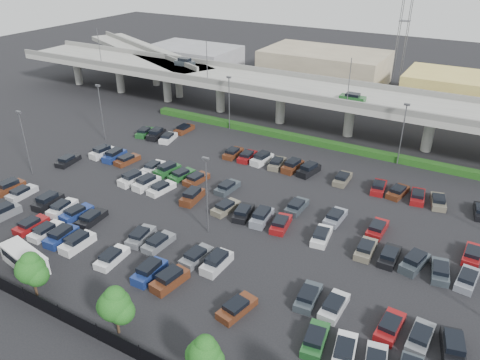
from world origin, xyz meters
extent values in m
plane|color=black|center=(0.00, 0.00, 0.00)|extent=(280.00, 280.00, 0.00)
cube|color=gray|center=(0.00, 32.00, 7.25)|extent=(150.00, 13.00, 1.10)
cube|color=slate|center=(0.00, 25.75, 8.30)|extent=(150.00, 0.50, 1.00)
cube|color=slate|center=(0.00, 38.25, 8.30)|extent=(150.00, 0.50, 1.00)
cylinder|color=gray|center=(-65.00, 32.00, 3.35)|extent=(1.80, 1.80, 6.70)
cube|color=slate|center=(-65.00, 32.00, 6.50)|extent=(2.60, 9.75, 0.50)
cylinder|color=gray|center=(-51.00, 32.00, 3.35)|extent=(1.80, 1.80, 6.70)
cube|color=slate|center=(-51.00, 32.00, 6.50)|extent=(2.60, 9.75, 0.50)
cylinder|color=gray|center=(-37.00, 32.00, 3.35)|extent=(1.80, 1.80, 6.70)
cube|color=slate|center=(-37.00, 32.00, 6.50)|extent=(2.60, 9.75, 0.50)
cylinder|color=gray|center=(-23.00, 32.00, 3.35)|extent=(1.80, 1.80, 6.70)
cube|color=slate|center=(-23.00, 32.00, 6.50)|extent=(2.60, 9.75, 0.50)
cylinder|color=gray|center=(-9.00, 32.00, 3.35)|extent=(1.80, 1.80, 6.70)
cube|color=slate|center=(-9.00, 32.00, 6.50)|extent=(2.60, 9.75, 0.50)
cylinder|color=gray|center=(5.00, 32.00, 3.35)|extent=(1.80, 1.80, 6.70)
cube|color=slate|center=(5.00, 32.00, 6.50)|extent=(2.60, 9.75, 0.50)
cylinder|color=gray|center=(19.00, 32.00, 3.35)|extent=(1.80, 1.80, 6.70)
cube|color=slate|center=(19.00, 32.00, 6.50)|extent=(2.60, 9.75, 0.50)
cube|color=#2F373D|center=(-34.00, 35.00, 8.32)|extent=(4.40, 1.82, 1.05)
cube|color=black|center=(-34.00, 35.00, 9.14)|extent=(2.60, 1.60, 0.65)
cube|color=#1C5022|center=(6.00, 29.00, 8.21)|extent=(4.40, 1.82, 0.82)
cube|color=black|center=(6.00, 29.00, 8.84)|extent=(2.30, 1.60, 0.50)
cylinder|color=#535459|center=(-50.00, 25.90, 11.80)|extent=(0.14, 0.14, 8.00)
cylinder|color=#535459|center=(-22.00, 25.90, 11.80)|extent=(0.14, 0.14, 8.00)
cylinder|color=#535459|center=(6.00, 25.90, 11.80)|extent=(0.14, 0.14, 8.00)
cube|color=gray|center=(-52.00, 43.00, 7.25)|extent=(50.93, 30.13, 1.10)
cube|color=slate|center=(-52.00, 43.00, 8.30)|extent=(47.34, 22.43, 1.00)
cylinder|color=gray|center=(-69.22, 51.03, 3.35)|extent=(1.60, 1.60, 6.70)
cylinder|color=gray|center=(-58.34, 45.96, 3.35)|extent=(1.60, 1.60, 6.70)
cylinder|color=gray|center=(-47.47, 40.89, 3.35)|extent=(1.60, 1.60, 6.70)
cylinder|color=gray|center=(-36.59, 35.82, 3.35)|extent=(1.60, 1.60, 6.70)
cube|color=#133C11|center=(0.00, 25.00, 0.55)|extent=(66.00, 1.60, 1.10)
cube|color=black|center=(0.00, -28.00, 0.90)|extent=(70.00, 0.06, 1.80)
cylinder|color=black|center=(-9.00, -28.00, 1.00)|extent=(0.10, 0.10, 2.00)
cylinder|color=black|center=(-4.00, -28.00, 1.00)|extent=(0.10, 0.10, 2.00)
cylinder|color=black|center=(1.00, -28.00, 1.00)|extent=(0.10, 0.10, 2.00)
cylinder|color=black|center=(6.00, -28.00, 1.00)|extent=(0.10, 0.10, 2.00)
cylinder|color=#332316|center=(-9.00, -26.67, 0.98)|extent=(0.26, 0.26, 1.96)
sphere|color=#124513|center=(-9.00, -26.67, 3.37)|extent=(3.04, 3.04, 3.04)
sphere|color=#124513|center=(-8.29, -26.57, 2.82)|extent=(2.39, 2.39, 2.39)
sphere|color=#124513|center=(-9.60, -26.75, 3.04)|extent=(2.39, 2.39, 2.39)
sphere|color=#124513|center=(-8.96, -26.55, 4.24)|extent=(2.06, 2.06, 2.06)
cylinder|color=#332316|center=(2.00, -26.39, 0.99)|extent=(0.26, 0.26, 1.97)
sphere|color=#124513|center=(2.00, -26.39, 3.39)|extent=(3.07, 3.07, 3.07)
sphere|color=#124513|center=(2.71, -26.29, 2.85)|extent=(2.41, 2.41, 2.41)
sphere|color=#124513|center=(1.40, -26.47, 3.07)|extent=(2.41, 2.41, 2.41)
sphere|color=#124513|center=(2.04, -26.27, 4.27)|extent=(2.08, 2.08, 2.08)
sphere|color=#124513|center=(12.00, -26.82, 3.09)|extent=(2.79, 2.79, 2.79)
sphere|color=#124513|center=(11.45, -26.90, 2.79)|extent=(2.19, 2.19, 2.19)
sphere|color=#124513|center=(12.04, -26.70, 3.89)|extent=(1.89, 1.89, 1.89)
cube|color=silver|center=(-13.96, -24.09, 0.97)|extent=(6.97, 3.40, 1.95)
cube|color=black|center=(-13.96, -24.09, 1.44)|extent=(6.07, 3.28, 0.88)
cube|color=silver|center=(-13.96, -24.09, 2.06)|extent=(7.08, 3.51, 0.23)
cube|color=slate|center=(-25.50, -18.50, 0.53)|extent=(2.17, 4.53, 1.05)
cube|color=black|center=(-25.50, -18.50, 1.34)|extent=(1.81, 2.72, 0.65)
cube|color=maroon|center=(-20.00, -18.50, 0.41)|extent=(1.85, 4.41, 0.82)
cube|color=black|center=(-20.00, -18.70, 1.04)|extent=(1.62, 2.31, 0.50)
cube|color=silver|center=(-17.25, -18.50, 0.41)|extent=(1.91, 4.43, 0.82)
cube|color=black|center=(-17.25, -18.70, 1.04)|extent=(1.65, 2.33, 0.50)
cube|color=navy|center=(-14.50, -18.50, 0.53)|extent=(2.15, 4.52, 1.05)
cube|color=black|center=(-14.50, -18.50, 1.34)|extent=(1.79, 2.71, 0.65)
cube|color=silver|center=(-11.75, -18.50, 0.53)|extent=(1.87, 4.42, 1.05)
cube|color=black|center=(-11.75, -18.50, 1.34)|extent=(1.63, 2.62, 0.65)
cube|color=white|center=(-6.25, -18.50, 0.41)|extent=(2.14, 4.52, 0.82)
cube|color=black|center=(-6.25, -18.70, 1.04)|extent=(1.77, 2.41, 0.50)
cube|color=navy|center=(-0.75, -18.50, 0.53)|extent=(1.90, 4.43, 1.05)
cube|color=black|center=(-0.75, -18.50, 1.34)|extent=(1.65, 2.63, 0.65)
cube|color=#552916|center=(2.00, -18.50, 0.53)|extent=(2.44, 4.62, 1.05)
cube|color=black|center=(2.00, -18.50, 1.34)|extent=(1.96, 2.81, 0.65)
cube|color=#552916|center=(10.25, -18.50, 0.41)|extent=(2.68, 4.68, 0.82)
cube|color=black|center=(10.25, -18.70, 1.04)|extent=(2.04, 2.58, 0.50)
cube|color=#1C5022|center=(18.50, -18.50, 0.41)|extent=(2.38, 4.60, 0.82)
cube|color=black|center=(18.50, -18.70, 1.04)|extent=(1.89, 2.49, 0.50)
cube|color=white|center=(21.25, -18.50, 0.41)|extent=(2.54, 4.64, 0.82)
cube|color=black|center=(21.25, -18.70, 1.04)|extent=(1.97, 2.54, 0.50)
cube|color=#552916|center=(-31.00, -13.50, 0.53)|extent=(2.13, 4.52, 1.05)
cube|color=black|center=(-31.00, -13.50, 1.34)|extent=(1.78, 2.71, 0.65)
cube|color=#B6B7BB|center=(-28.25, -13.50, 0.41)|extent=(2.05, 4.49, 0.82)
cube|color=black|center=(-28.25, -13.70, 1.04)|extent=(1.72, 2.38, 0.50)
cube|color=black|center=(-22.75, -13.50, 0.53)|extent=(2.12, 4.51, 1.05)
cube|color=black|center=(-22.75, -13.50, 1.34)|extent=(1.77, 2.70, 0.65)
cube|color=white|center=(-20.00, -13.50, 0.41)|extent=(2.31, 4.58, 0.82)
cube|color=black|center=(-20.00, -13.70, 1.04)|extent=(1.85, 2.47, 0.50)
cube|color=navy|center=(-17.25, -13.50, 0.41)|extent=(2.22, 4.55, 0.82)
cube|color=black|center=(-17.25, -13.70, 1.04)|extent=(1.81, 2.44, 0.50)
cube|color=black|center=(-14.50, -13.50, 0.41)|extent=(2.19, 4.54, 0.82)
cube|color=black|center=(-14.50, -13.70, 1.04)|extent=(1.79, 2.43, 0.50)
cube|color=slate|center=(-6.25, -13.50, 0.41)|extent=(2.43, 4.62, 0.82)
cube|color=black|center=(-6.25, -13.70, 1.04)|extent=(1.92, 2.51, 0.50)
cube|color=slate|center=(-3.50, -13.50, 0.41)|extent=(2.01, 4.48, 0.82)
cube|color=black|center=(-3.50, -13.70, 1.04)|extent=(1.70, 2.37, 0.50)
cube|color=slate|center=(2.00, -13.50, 0.41)|extent=(2.17, 4.53, 0.82)
cube|color=black|center=(2.00, -13.70, 1.04)|extent=(1.78, 2.42, 0.50)
cube|color=#B6B7BB|center=(4.75, -13.50, 0.53)|extent=(1.92, 4.44, 1.05)
cube|color=black|center=(4.75, -13.50, 1.34)|extent=(1.66, 2.64, 0.65)
cube|color=#2F373D|center=(15.75, -13.50, 0.41)|extent=(2.14, 4.52, 0.82)
cube|color=black|center=(15.75, -13.70, 1.04)|extent=(1.77, 2.41, 0.50)
cube|color=#B6B7BB|center=(18.50, -13.50, 0.41)|extent=(1.95, 4.45, 0.82)
cube|color=black|center=(18.50, -13.70, 1.04)|extent=(1.67, 2.35, 0.50)
cube|color=maroon|center=(24.00, -13.50, 0.41)|extent=(2.13, 4.52, 0.82)
cube|color=black|center=(24.00, -13.70, 1.04)|extent=(1.76, 2.41, 0.50)
cube|color=slate|center=(26.75, -13.50, 0.41)|extent=(2.07, 4.50, 0.82)
cube|color=black|center=(26.75, -13.70, 1.04)|extent=(1.73, 2.39, 0.50)
cube|color=black|center=(29.50, -13.50, 0.53)|extent=(2.75, 4.69, 1.05)
cube|color=black|center=(29.50, -13.50, 1.34)|extent=(2.14, 2.89, 0.65)
cube|color=black|center=(-31.00, -2.50, 0.41)|extent=(2.41, 4.61, 0.82)
cube|color=black|center=(-31.00, -2.70, 1.04)|extent=(1.91, 2.50, 0.50)
cube|color=silver|center=(-17.25, -2.50, 0.53)|extent=(2.39, 4.60, 1.05)
cube|color=black|center=(-17.25, -2.50, 1.34)|extent=(1.93, 2.79, 0.65)
cube|color=silver|center=(-14.50, -2.50, 0.53)|extent=(2.24, 4.56, 1.05)
cube|color=black|center=(-14.50, -2.50, 1.34)|extent=(1.85, 2.74, 0.65)
cube|color=silver|center=(-11.75, -2.50, 0.41)|extent=(2.43, 4.61, 0.82)
cube|color=black|center=(-11.75, -2.70, 1.04)|extent=(1.91, 2.50, 0.50)
cube|color=#552916|center=(-6.25, -2.50, 0.53)|extent=(2.25, 4.56, 1.05)
cube|color=black|center=(-6.25, -2.50, 1.34)|extent=(1.85, 2.75, 0.65)
cube|color=#676151|center=(-0.75, -2.50, 0.41)|extent=(2.42, 4.61, 0.82)
cube|color=black|center=(-0.75, -2.70, 1.04)|extent=(1.91, 2.50, 0.50)
cube|color=black|center=(2.00, -2.50, 0.41)|extent=(2.59, 4.66, 0.82)
cube|color=black|center=(2.00, -2.70, 1.04)|extent=(1.99, 2.55, 0.50)
cube|color=slate|center=(4.75, -2.50, 0.53)|extent=(2.19, 4.54, 1.05)
cube|color=black|center=(4.75, -2.50, 1.34)|extent=(1.82, 2.73, 0.65)
cube|color=maroon|center=(7.50, -2.50, 0.41)|extent=(2.44, 4.62, 0.82)
cube|color=black|center=(7.50, -2.70, 1.04)|extent=(1.92, 2.51, 0.50)
cube|color=silver|center=(13.00, -2.50, 0.41)|extent=(2.32, 4.58, 0.82)
cube|color=black|center=(13.00, -2.70, 1.04)|extent=(1.86, 2.47, 0.50)
cube|color=#676151|center=(18.50, -2.50, 0.41)|extent=(1.93, 4.44, 0.82)
cube|color=black|center=(18.50, -2.70, 1.04)|extent=(1.66, 2.34, 0.50)
cube|color=black|center=(21.25, -2.50, 0.41)|extent=(1.84, 4.41, 0.82)
cube|color=black|center=(21.25, -2.70, 1.04)|extent=(1.61, 2.31, 0.50)
cube|color=#2F373D|center=(24.00, -2.50, 0.53)|extent=(2.80, 4.70, 1.05)
cube|color=black|center=(24.00, -2.50, 1.34)|extent=(2.17, 2.90, 0.65)
cube|color=#2F373D|center=(26.75, -2.50, 0.41)|extent=(2.52, 4.64, 0.82)
cube|color=black|center=(26.75, -2.70, 1.04)|extent=(1.96, 2.53, 0.50)
cube|color=slate|center=(29.50, -2.50, 0.41)|extent=(2.26, 4.56, 0.82)
cube|color=black|center=(29.50, -2.70, 1.04)|extent=(1.83, 2.45, 0.50)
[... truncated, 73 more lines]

